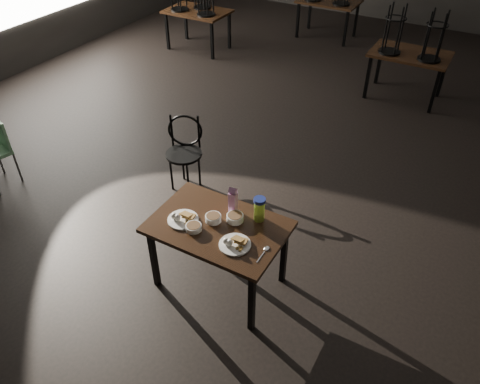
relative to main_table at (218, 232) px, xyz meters
The scene contains 13 objects.
main_table is the anchor object (origin of this frame).
plate_left 0.34m from the main_table, 161.76° to the right, with size 0.28×0.28×0.09m.
plate_right 0.31m from the main_table, 30.15° to the right, with size 0.27×0.27×0.09m.
bowl_near 0.13m from the main_table, 154.68° to the left, with size 0.14×0.14×0.06m.
bowl_far 0.20m from the main_table, 52.49° to the left, with size 0.15×0.15×0.06m.
bowl_big 0.24m from the main_table, 135.36° to the right, with size 0.14×0.14×0.05m.
juice_carton 0.31m from the main_table, 83.50° to the left, with size 0.07×0.07×0.27m.
water_bottle 0.43m from the main_table, 41.51° to the left, with size 0.11×0.11×0.24m.
spoon 0.52m from the main_table, ahead, with size 0.04×0.21×0.01m.
bentwood_chair 1.68m from the main_table, 135.41° to the left, with size 0.49×0.48×0.90m.
bg_table_left 6.15m from the main_table, 125.30° to the left, with size 1.20×0.80×1.48m.
bg_table_right 4.87m from the main_table, 83.71° to the left, with size 1.20×0.80×1.48m.
bg_table_far 7.04m from the main_table, 102.97° to the left, with size 1.20×0.80×1.48m.
Camera 1 is at (2.44, -5.24, 3.54)m, focal length 35.00 mm.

